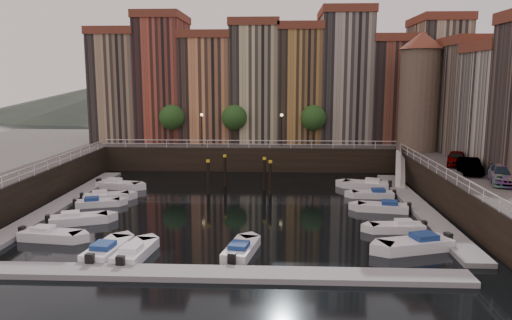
{
  "coord_description": "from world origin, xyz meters",
  "views": [
    {
      "loc": [
        3.69,
        -44.79,
        11.66
      ],
      "look_at": [
        1.42,
        4.0,
        3.51
      ],
      "focal_mm": 35.0,
      "sensor_mm": 36.0,
      "label": 1
    }
  ],
  "objects_px": {
    "corner_tower": "(420,90)",
    "boat_left_1": "(77,219)",
    "car_b": "(470,167)",
    "boat_left_0": "(50,235)",
    "gangway": "(400,166)",
    "car_a": "(456,159)",
    "mooring_pilings": "(242,175)",
    "boat_left_2": "(97,203)",
    "car_c": "(503,176)"
  },
  "relations": [
    {
      "from": "gangway",
      "to": "car_a",
      "type": "xyz_separation_m",
      "value": [
        3.89,
        -6.02,
        1.81
      ]
    },
    {
      "from": "boat_left_2",
      "to": "car_c",
      "type": "distance_m",
      "value": 35.13
    },
    {
      "from": "corner_tower",
      "to": "boat_left_0",
      "type": "distance_m",
      "value": 42.65
    },
    {
      "from": "gangway",
      "to": "mooring_pilings",
      "type": "relative_size",
      "value": 1.26
    },
    {
      "from": "boat_left_0",
      "to": "car_a",
      "type": "relative_size",
      "value": 1.11
    },
    {
      "from": "gangway",
      "to": "mooring_pilings",
      "type": "distance_m",
      "value": 17.81
    },
    {
      "from": "boat_left_0",
      "to": "car_a",
      "type": "xyz_separation_m",
      "value": [
        33.86,
        14.81,
        3.37
      ]
    },
    {
      "from": "gangway",
      "to": "boat_left_2",
      "type": "relative_size",
      "value": 1.99
    },
    {
      "from": "car_b",
      "to": "boat_left_0",
      "type": "bearing_deg",
      "value": -154.47
    },
    {
      "from": "boat_left_1",
      "to": "car_a",
      "type": "relative_size",
      "value": 1.12
    },
    {
      "from": "boat_left_0",
      "to": "boat_left_1",
      "type": "relative_size",
      "value": 0.99
    },
    {
      "from": "boat_left_1",
      "to": "car_c",
      "type": "distance_m",
      "value": 34.7
    },
    {
      "from": "car_a",
      "to": "car_c",
      "type": "bearing_deg",
      "value": -64.3
    },
    {
      "from": "mooring_pilings",
      "to": "boat_left_2",
      "type": "xyz_separation_m",
      "value": [
        -12.8,
        -6.71,
        -1.33
      ]
    },
    {
      "from": "boat_left_0",
      "to": "car_a",
      "type": "distance_m",
      "value": 37.11
    },
    {
      "from": "car_b",
      "to": "car_c",
      "type": "relative_size",
      "value": 0.85
    },
    {
      "from": "boat_left_0",
      "to": "car_a",
      "type": "bearing_deg",
      "value": 30.85
    },
    {
      "from": "boat_left_1",
      "to": "car_b",
      "type": "height_order",
      "value": "car_b"
    },
    {
      "from": "mooring_pilings",
      "to": "car_c",
      "type": "height_order",
      "value": "car_c"
    },
    {
      "from": "mooring_pilings",
      "to": "boat_left_1",
      "type": "relative_size",
      "value": 1.38
    },
    {
      "from": "gangway",
      "to": "boat_left_1",
      "type": "height_order",
      "value": "gangway"
    },
    {
      "from": "boat_left_0",
      "to": "car_b",
      "type": "distance_m",
      "value": 35.4
    },
    {
      "from": "mooring_pilings",
      "to": "car_b",
      "type": "height_order",
      "value": "car_b"
    },
    {
      "from": "boat_left_2",
      "to": "car_a",
      "type": "height_order",
      "value": "car_a"
    },
    {
      "from": "gangway",
      "to": "boat_left_0",
      "type": "xyz_separation_m",
      "value": [
        -29.97,
        -20.84,
        -1.56
      ]
    },
    {
      "from": "gangway",
      "to": "boat_left_2",
      "type": "distance_m",
      "value": 32.1
    },
    {
      "from": "corner_tower",
      "to": "boat_left_1",
      "type": "relative_size",
      "value": 2.89
    },
    {
      "from": "car_a",
      "to": "boat_left_0",
      "type": "bearing_deg",
      "value": -137.25
    },
    {
      "from": "boat_left_0",
      "to": "boat_left_2",
      "type": "xyz_separation_m",
      "value": [
        -0.04,
        9.55,
        -0.04
      ]
    },
    {
      "from": "boat_left_1",
      "to": "car_b",
      "type": "distance_m",
      "value": 34.03
    },
    {
      "from": "corner_tower",
      "to": "car_c",
      "type": "height_order",
      "value": "corner_tower"
    },
    {
      "from": "boat_left_2",
      "to": "car_a",
      "type": "relative_size",
      "value": 0.98
    },
    {
      "from": "car_a",
      "to": "corner_tower",
      "type": "bearing_deg",
      "value": 114.48
    },
    {
      "from": "gangway",
      "to": "mooring_pilings",
      "type": "bearing_deg",
      "value": -165.1
    },
    {
      "from": "car_b",
      "to": "corner_tower",
      "type": "bearing_deg",
      "value": 100.78
    },
    {
      "from": "boat_left_2",
      "to": "boat_left_0",
      "type": "bearing_deg",
      "value": -106.63
    },
    {
      "from": "boat_left_2",
      "to": "mooring_pilings",
      "type": "bearing_deg",
      "value": 10.8
    },
    {
      "from": "boat_left_2",
      "to": "car_b",
      "type": "relative_size",
      "value": 0.97
    },
    {
      "from": "car_b",
      "to": "boat_left_1",
      "type": "bearing_deg",
      "value": -160.93
    },
    {
      "from": "corner_tower",
      "to": "boat_left_2",
      "type": "relative_size",
      "value": 3.3
    },
    {
      "from": "car_a",
      "to": "boat_left_1",
      "type": "bearing_deg",
      "value": -143.17
    },
    {
      "from": "corner_tower",
      "to": "boat_left_0",
      "type": "bearing_deg",
      "value": -142.37
    },
    {
      "from": "corner_tower",
      "to": "car_a",
      "type": "height_order",
      "value": "corner_tower"
    },
    {
      "from": "boat_left_2",
      "to": "car_c",
      "type": "height_order",
      "value": "car_c"
    },
    {
      "from": "gangway",
      "to": "boat_left_2",
      "type": "bearing_deg",
      "value": -159.38
    },
    {
      "from": "boat_left_1",
      "to": "car_b",
      "type": "relative_size",
      "value": 1.1
    },
    {
      "from": "boat_left_2",
      "to": "car_b",
      "type": "bearing_deg",
      "value": -15.02
    },
    {
      "from": "mooring_pilings",
      "to": "car_c",
      "type": "xyz_separation_m",
      "value": [
        22.04,
        -9.61,
        2.09
      ]
    },
    {
      "from": "corner_tower",
      "to": "mooring_pilings",
      "type": "height_order",
      "value": "corner_tower"
    },
    {
      "from": "boat_left_2",
      "to": "car_c",
      "type": "bearing_deg",
      "value": -21.63
    }
  ]
}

